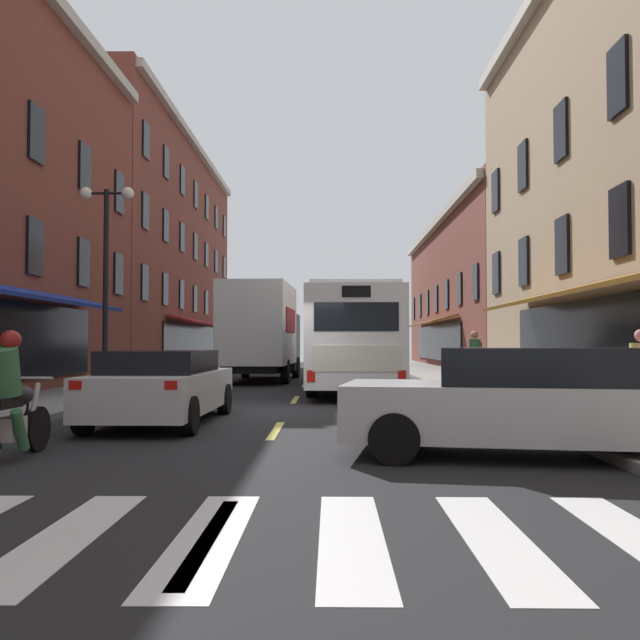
{
  "coord_description": "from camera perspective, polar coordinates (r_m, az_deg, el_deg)",
  "views": [
    {
      "loc": [
        0.94,
        -15.35,
        1.49
      ],
      "look_at": [
        0.62,
        5.44,
        2.19
      ],
      "focal_mm": 38.83,
      "sensor_mm": 36.0,
      "label": 1
    }
  ],
  "objects": [
    {
      "name": "sidewalk_left",
      "position": [
        16.86,
        -23.21,
        -6.61
      ],
      "size": [
        3.0,
        80.0,
        0.14
      ],
      "primitive_type": "cube",
      "color": "gray",
      "rests_on": "ground"
    },
    {
      "name": "sedan_far",
      "position": [
        13.24,
        -12.84,
        -5.29
      ],
      "size": [
        2.01,
        4.8,
        1.36
      ],
      "color": "silver",
      "rests_on": "ground"
    },
    {
      "name": "street_lamp_twin",
      "position": [
        18.91,
        -17.24,
        3.19
      ],
      "size": [
        1.42,
        0.32,
        5.45
      ],
      "color": "black",
      "rests_on": "sidewalk_left"
    },
    {
      "name": "pedestrian_near",
      "position": [
        21.87,
        12.65,
        -3.02
      ],
      "size": [
        0.46,
        0.52,
        1.73
      ],
      "rotation": [
        0.0,
        0.0,
        2.6
      ],
      "color": "navy",
      "rests_on": "sidewalk_right"
    },
    {
      "name": "sedan_near",
      "position": [
        9.54,
        16.82,
        -6.43
      ],
      "size": [
        4.94,
        2.59,
        1.43
      ],
      "color": "silver",
      "rests_on": "ground"
    },
    {
      "name": "lane_centre_dashes",
      "position": [
        15.2,
        -2.68,
        -7.55
      ],
      "size": [
        0.14,
        73.9,
        0.01
      ],
      "color": "#DBCC4C",
      "rests_on": "ground"
    },
    {
      "name": "crosswalk_near",
      "position": [
        5.63,
        -9.17,
        -17.22
      ],
      "size": [
        7.1,
        2.8,
        0.01
      ],
      "color": "silver",
      "rests_on": "ground"
    },
    {
      "name": "transit_bus",
      "position": [
        22.56,
        2.69,
        -1.57
      ],
      "size": [
        2.78,
        11.67,
        3.11
      ],
      "color": "white",
      "rests_on": "ground"
    },
    {
      "name": "motorcycle_rider",
      "position": [
        9.69,
        -24.21,
        -6.4
      ],
      "size": [
        0.62,
        2.07,
        1.66
      ],
      "color": "black",
      "rests_on": "ground"
    },
    {
      "name": "sedan_mid",
      "position": [
        36.39,
        -3.63,
        -3.13
      ],
      "size": [
        1.98,
        4.33,
        1.42
      ],
      "color": "navy",
      "rests_on": "ground"
    },
    {
      "name": "box_truck",
      "position": [
        27.42,
        -4.75,
        -1.02
      ],
      "size": [
        2.71,
        7.71,
        3.72
      ],
      "color": "black",
      "rests_on": "ground"
    },
    {
      "name": "sidewalk_right",
      "position": [
        16.19,
        18.87,
        -6.87
      ],
      "size": [
        3.0,
        80.0,
        0.14
      ],
      "primitive_type": "cube",
      "color": "gray",
      "rests_on": "ground"
    },
    {
      "name": "ground_plane",
      "position": [
        15.45,
        -2.63,
        -7.66
      ],
      "size": [
        34.8,
        80.0,
        0.1
      ],
      "primitive_type": "cube",
      "color": "black"
    }
  ]
}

